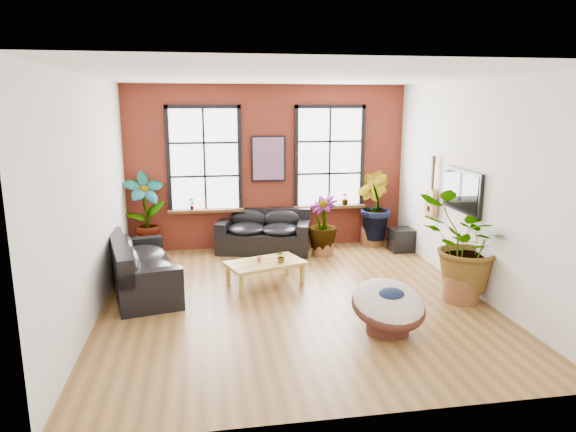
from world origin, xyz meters
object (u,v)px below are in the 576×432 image
object	(u,v)px
sofa_back	(264,233)
papasan_chair	(388,306)
coffee_table	(265,264)
sofa_left	(140,268)

from	to	relation	value
sofa_back	papasan_chair	xyz separation A→B (m)	(1.20, -4.31, -0.01)
sofa_back	coffee_table	bearing A→B (deg)	-81.43
sofa_left	sofa_back	bearing A→B (deg)	-61.14
sofa_left	papasan_chair	bearing A→B (deg)	-134.83
sofa_left	coffee_table	distance (m)	2.11
coffee_table	papasan_chair	world-z (taller)	papasan_chair
sofa_back	sofa_left	bearing A→B (deg)	-123.31
papasan_chair	sofa_back	bearing A→B (deg)	98.46
sofa_left	coffee_table	bearing A→B (deg)	-103.63
sofa_back	sofa_left	xyz separation A→B (m)	(-2.35, -2.10, 0.00)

